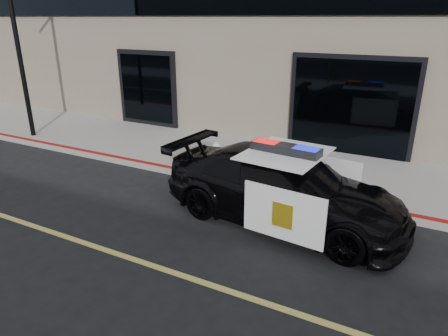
% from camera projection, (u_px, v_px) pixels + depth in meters
% --- Properties ---
extents(ground, '(120.00, 120.00, 0.00)m').
position_uv_depth(ground, '(312.00, 319.00, 5.36)').
color(ground, black).
rests_on(ground, ground).
extents(sidewalk_n, '(60.00, 3.50, 0.15)m').
position_uv_depth(sidewalk_n, '(372.00, 181.00, 9.69)').
color(sidewalk_n, gray).
rests_on(sidewalk_n, ground).
extents(police_car, '(2.89, 5.19, 1.58)m').
position_uv_depth(police_car, '(284.00, 187.00, 7.74)').
color(police_car, black).
rests_on(police_car, ground).
extents(fire_hydrant, '(0.33, 0.46, 0.73)m').
position_uv_depth(fire_hydrant, '(216.00, 157.00, 10.07)').
color(fire_hydrant, white).
rests_on(fire_hydrant, sidewalk_n).
extents(street_light, '(0.15, 1.32, 5.18)m').
position_uv_depth(street_light, '(16.00, 45.00, 12.12)').
color(street_light, black).
rests_on(street_light, sidewalk_n).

